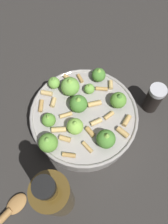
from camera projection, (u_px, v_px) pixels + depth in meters
name	position (u px, v px, depth m)	size (l,w,h in m)	color
ground_plane	(84.00, 124.00, 0.59)	(2.40, 2.40, 0.00)	#2D2B28
cooking_pan	(84.00, 117.00, 0.56)	(0.26, 0.26, 0.12)	#9E9993
pepper_shaker	(154.00, 98.00, 0.58)	(0.04, 0.04, 0.09)	black
olive_oil_bottle	(56.00, 197.00, 0.42)	(0.06, 0.06, 0.25)	#4C3814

